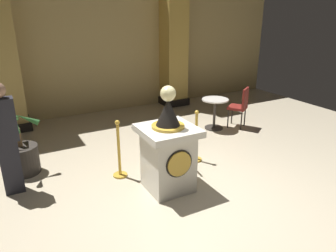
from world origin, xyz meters
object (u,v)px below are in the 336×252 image
bystander_guest (6,136)px  stanchion_far (119,157)px  pedestal_clock (168,151)px  cafe_chair_red (241,104)px  potted_palm_left (22,156)px  stanchion_near (196,144)px  cafe_table (215,110)px

bystander_guest → stanchion_far: bearing=-11.0°
pedestal_clock → stanchion_far: bearing=125.7°
stanchion_far → cafe_chair_red: size_ratio=1.05×
pedestal_clock → stanchion_far: (-0.53, 0.74, -0.29)m
pedestal_clock → cafe_chair_red: (2.84, 1.64, -0.07)m
pedestal_clock → potted_palm_left: (-1.95, 1.64, -0.32)m
potted_palm_left → cafe_chair_red: (4.79, -0.00, 0.26)m
stanchion_near → cafe_chair_red: size_ratio=1.02×
stanchion_near → cafe_table: stanchion_near is taller
potted_palm_left → cafe_table: size_ratio=1.53×
stanchion_far → pedestal_clock: bearing=-54.3°
stanchion_near → pedestal_clock: bearing=-145.8°
stanchion_near → cafe_chair_red: bearing=27.8°
stanchion_near → potted_palm_left: size_ratio=0.89×
pedestal_clock → cafe_table: size_ratio=2.29×
stanchion_near → cafe_chair_red: stanchion_near is taller
pedestal_clock → potted_palm_left: size_ratio=1.50×
bystander_guest → cafe_table: (4.38, 0.80, -0.46)m
bystander_guest → cafe_chair_red: (4.98, 0.59, -0.35)m
pedestal_clock → stanchion_near: (0.92, 0.63, -0.30)m
stanchion_near → cafe_table: size_ratio=1.36×
potted_palm_left → cafe_chair_red: size_ratio=1.15×
stanchion_near → bystander_guest: (-3.06, 0.42, 0.58)m
stanchion_near → cafe_table: 1.81m
bystander_guest → pedestal_clock: bearing=-26.1°
potted_palm_left → bystander_guest: (-0.19, -0.59, 0.61)m
cafe_table → stanchion_far: bearing=-158.1°
cafe_table → stanchion_near: bearing=-137.3°
stanchion_far → cafe_table: (2.78, 1.11, 0.11)m
bystander_guest → cafe_chair_red: size_ratio=1.80×
pedestal_clock → stanchion_far: size_ratio=1.65×
stanchion_near → cafe_chair_red: 2.18m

